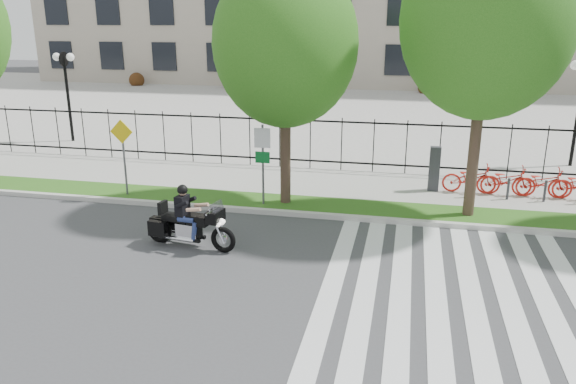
# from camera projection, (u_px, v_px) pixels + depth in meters

# --- Properties ---
(ground) EXTENTS (120.00, 120.00, 0.00)m
(ground) POSITION_uv_depth(u_px,v_px,m) (240.00, 272.00, 13.16)
(ground) COLOR #3E3E41
(ground) RESTS_ON ground
(curb) EXTENTS (60.00, 0.20, 0.15)m
(curb) POSITION_uv_depth(u_px,v_px,m) (280.00, 213.00, 16.97)
(curb) COLOR #BAB8AF
(curb) RESTS_ON ground
(grass_verge) EXTENTS (60.00, 1.50, 0.15)m
(grass_verge) POSITION_uv_depth(u_px,v_px,m) (286.00, 204.00, 17.76)
(grass_verge) COLOR #265816
(grass_verge) RESTS_ON ground
(sidewalk) EXTENTS (60.00, 3.50, 0.15)m
(sidewalk) POSITION_uv_depth(u_px,v_px,m) (301.00, 182.00, 20.09)
(sidewalk) COLOR gray
(sidewalk) RESTS_ON ground
(plaza) EXTENTS (80.00, 34.00, 0.10)m
(plaza) POSITION_uv_depth(u_px,v_px,m) (353.00, 109.00, 36.47)
(plaza) COLOR gray
(plaza) RESTS_ON ground
(crosswalk_stripes) EXTENTS (5.70, 8.00, 0.01)m
(crosswalk_stripes) POSITION_uv_depth(u_px,v_px,m) (453.00, 293.00, 12.18)
(crosswalk_stripes) COLOR silver
(crosswalk_stripes) RESTS_ON ground
(iron_fence) EXTENTS (30.00, 0.06, 2.00)m
(iron_fence) POSITION_uv_depth(u_px,v_px,m) (310.00, 143.00, 21.40)
(iron_fence) COLOR black
(iron_fence) RESTS_ON sidewalk
(lamp_post_left) EXTENTS (1.06, 0.70, 4.25)m
(lamp_post_left) POSITION_uv_depth(u_px,v_px,m) (65.00, 75.00, 25.86)
(lamp_post_left) COLOR black
(lamp_post_left) RESTS_ON ground
(street_tree_1) EXTENTS (4.28, 4.28, 7.31)m
(street_tree_1) POSITION_uv_depth(u_px,v_px,m) (285.00, 44.00, 16.30)
(street_tree_1) COLOR #3D2A21
(street_tree_1) RESTS_ON grass_verge
(street_tree_2) EXTENTS (4.64, 4.64, 8.17)m
(street_tree_2) POSITION_uv_depth(u_px,v_px,m) (487.00, 21.00, 14.98)
(street_tree_2) COLOR #3D2A21
(street_tree_2) RESTS_ON grass_verge
(sign_pole_regulatory) EXTENTS (0.50, 0.09, 2.50)m
(sign_pole_regulatory) POSITION_uv_depth(u_px,v_px,m) (263.00, 154.00, 17.05)
(sign_pole_regulatory) COLOR #59595B
(sign_pole_regulatory) RESTS_ON grass_verge
(sign_pole_warning) EXTENTS (0.78, 0.09, 2.49)m
(sign_pole_warning) POSITION_uv_depth(u_px,v_px,m) (123.00, 147.00, 18.00)
(sign_pole_warning) COLOR #59595B
(sign_pole_warning) RESTS_ON grass_verge
(motorcycle_rider) EXTENTS (2.60, 0.95, 2.01)m
(motorcycle_rider) POSITION_uv_depth(u_px,v_px,m) (189.00, 223.00, 14.44)
(motorcycle_rider) COLOR black
(motorcycle_rider) RESTS_ON ground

